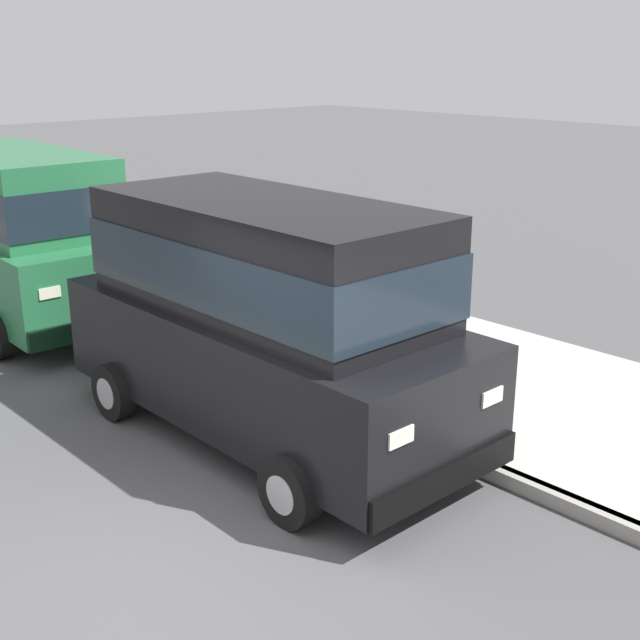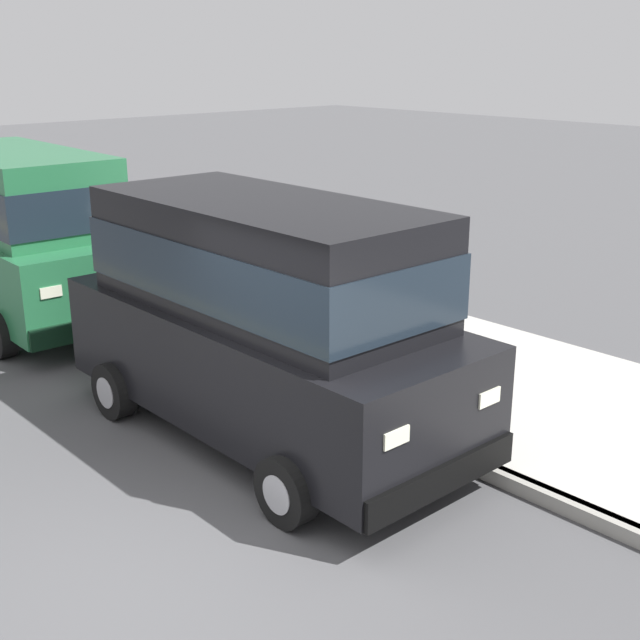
{
  "view_description": "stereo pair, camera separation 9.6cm",
  "coord_description": "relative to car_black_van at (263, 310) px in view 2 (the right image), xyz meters",
  "views": [
    {
      "loc": [
        -2.92,
        -4.98,
        3.93
      ],
      "look_at": [
        3.55,
        1.95,
        0.85
      ],
      "focal_mm": 47.19,
      "sensor_mm": 36.0,
      "label": 1
    },
    {
      "loc": [
        -2.85,
        -5.04,
        3.93
      ],
      "look_at": [
        3.55,
        1.95,
        0.85
      ],
      "focal_mm": 47.19,
      "sensor_mm": 36.0,
      "label": 2
    }
  ],
  "objects": [
    {
      "name": "dog_black",
      "position": [
        3.36,
        1.46,
        -0.97
      ],
      "size": [
        0.2,
        0.75,
        0.49
      ],
      "color": "black",
      "rests_on": "sidewalk"
    },
    {
      "name": "sidewalk",
      "position": [
        2.79,
        -1.33,
        -1.32
      ],
      "size": [
        3.6,
        64.0,
        0.14
      ],
      "primitive_type": "cube",
      "color": "#B7B5AD",
      "rests_on": "ground"
    },
    {
      "name": "curb",
      "position": [
        0.99,
        -1.33,
        -1.32
      ],
      "size": [
        0.16,
        64.0,
        0.14
      ],
      "primitive_type": "cube",
      "color": "gray",
      "rests_on": "ground"
    },
    {
      "name": "ground_plane",
      "position": [
        -2.21,
        -1.33,
        -1.39
      ],
      "size": [
        80.0,
        80.0,
        0.0
      ],
      "primitive_type": "plane",
      "color": "#4C4C4F"
    },
    {
      "name": "car_black_van",
      "position": [
        0.0,
        0.0,
        0.0
      ],
      "size": [
        2.17,
        4.92,
        2.52
      ],
      "color": "black",
      "rests_on": "ground"
    },
    {
      "name": "fire_hydrant",
      "position": [
        1.44,
        4.44,
        -0.92
      ],
      "size": [
        0.34,
        0.24,
        0.72
      ],
      "color": "red",
      "rests_on": "sidewalk"
    },
    {
      "name": "car_green_van",
      "position": [
        -0.07,
        5.67,
        0.0
      ],
      "size": [
        2.26,
        4.96,
        2.52
      ],
      "color": "#23663D",
      "rests_on": "ground"
    }
  ]
}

